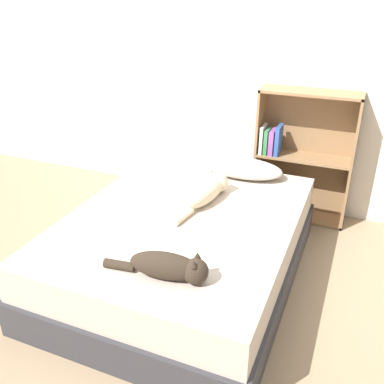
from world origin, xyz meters
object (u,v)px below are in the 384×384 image
object	(u,v)px
pillow	(243,168)
cat_light	(209,191)
bed	(184,245)
cat_dark	(170,267)
bookshelf	(301,154)

from	to	relation	value
pillow	cat_light	xyz separation A→B (m)	(-0.10, -0.48, 0.00)
bed	pillow	bearing A→B (deg)	77.36
cat_dark	bookshelf	bearing A→B (deg)	72.25
bed	cat_light	world-z (taller)	cat_light
bed	bookshelf	world-z (taller)	bookshelf
bed	cat_light	distance (m)	0.40
bed	cat_light	xyz separation A→B (m)	(0.07, 0.26, 0.30)
pillow	cat_dark	size ratio (longest dim) A/B	1.10
cat_light	cat_dark	world-z (taller)	cat_light
bed	cat_dark	xyz separation A→B (m)	(0.20, -0.62, 0.30)
pillow	cat_dark	xyz separation A→B (m)	(0.03, -1.36, 0.00)
cat_light	bookshelf	bearing A→B (deg)	-18.82
cat_light	cat_dark	distance (m)	0.89
bed	bookshelf	bearing A→B (deg)	65.25
pillow	bookshelf	distance (m)	0.56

